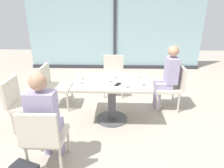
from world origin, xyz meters
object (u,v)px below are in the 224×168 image
wine_glass_4 (142,78)px  wine_glass_5 (108,75)px  wine_glass_2 (125,80)px  chair_front_left (44,135)px  person_front_left (45,116)px  cell_phone_on_table (118,84)px  wine_glass_3 (106,70)px  chair_near_window (113,73)px  wine_glass_1 (114,71)px  wine_glass_6 (79,76)px  coffee_cup (137,75)px  dining_table_main (112,92)px  wine_glass_0 (80,72)px  chair_side_end (22,101)px  person_far_right (168,75)px  chair_far_left (54,84)px  chair_far_right (172,85)px

wine_glass_4 → wine_glass_5: bearing=165.6°
wine_glass_2 → wine_glass_5: size_ratio=1.00×
chair_front_left → person_front_left: person_front_left is taller
chair_front_left → cell_phone_on_table: bearing=50.6°
wine_glass_3 → chair_near_window: bearing=83.5°
wine_glass_1 → wine_glass_2: 0.48m
wine_glass_5 → cell_phone_on_table: (0.17, -0.10, -0.13)m
cell_phone_on_table → chair_front_left: bearing=-102.9°
wine_glass_1 → wine_glass_4: size_ratio=1.00×
cell_phone_on_table → chair_near_window: bearing=121.0°
person_front_left → wine_glass_6: (0.24, 0.97, 0.16)m
person_front_left → coffee_cup: bearing=46.5°
dining_table_main → wine_glass_0: 0.65m
chair_side_end → person_far_right: (2.49, 0.78, 0.20)m
chair_side_end → wine_glass_5: bearing=12.0°
wine_glass_2 → wine_glass_3: 0.59m
wine_glass_5 → chair_far_left: bearing=156.0°
dining_table_main → wine_glass_5: bearing=-162.6°
person_far_right → wine_glass_6: size_ratio=6.81×
wine_glass_1 → cell_phone_on_table: size_ratio=1.28×
chair_side_end → wine_glass_3: size_ratio=4.70×
coffee_cup → cell_phone_on_table: bearing=-136.3°
wine_glass_0 → wine_glass_5: same height
person_front_left → wine_glass_4: bearing=36.3°
chair_far_left → chair_near_window: (1.16, 0.72, 0.00)m
chair_far_right → coffee_cup: (-0.71, -0.26, 0.28)m
wine_glass_2 → wine_glass_3: same height
chair_front_left → wine_glass_0: size_ratio=4.70×
coffee_cup → dining_table_main: bearing=-154.7°
chair_side_end → wine_glass_1: wine_glass_1 is taller
chair_far_left → wine_glass_6: wine_glass_6 is taller
chair_far_right → person_far_right: bearing=-180.0°
wine_glass_3 → wine_glass_5: size_ratio=1.00×
wine_glass_2 → cell_phone_on_table: bearing=127.4°
person_front_left → wine_glass_0: 1.21m
chair_front_left → wine_glass_2: wine_glass_2 is taller
wine_glass_0 → wine_glass_1: same height
wine_glass_4 → cell_phone_on_table: 0.40m
chair_near_window → wine_glass_5: 1.27m
person_front_left → person_far_right: size_ratio=1.00×
dining_table_main → chair_side_end: bearing=-167.8°
person_front_left → wine_glass_6: 1.01m
dining_table_main → coffee_cup: (0.45, 0.21, 0.24)m
wine_glass_6 → coffee_cup: size_ratio=2.06×
dining_table_main → wine_glass_4: bearing=-18.5°
person_far_right → wine_glass_5: size_ratio=6.81×
coffee_cup → chair_front_left: bearing=-131.2°
person_front_left → wine_glass_1: size_ratio=6.81×
chair_far_right → wine_glass_5: (-1.22, -0.49, 0.37)m
chair_far_left → person_front_left: size_ratio=0.69×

